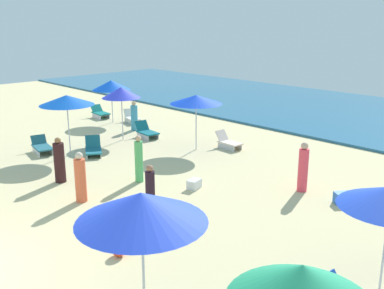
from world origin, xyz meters
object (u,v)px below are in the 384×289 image
at_px(lounge_chair_5_0, 147,132).
at_px(beachgoer_1, 303,168).
at_px(beachgoer_3, 134,117).
at_px(umbrella_5, 121,93).
at_px(lounge_chair_1_1, 100,113).
at_px(lounge_chair_1_0, 132,118).
at_px(umbrella_3, 302,285).
at_px(beachgoer_2, 150,190).
at_px(lounge_chair_0_0, 228,142).
at_px(cooler_box_1, 343,198).
at_px(lounge_chair_7_1, 42,147).
at_px(umbrella_7, 67,100).
at_px(umbrella_1, 111,85).
at_px(beachgoer_5, 139,160).
at_px(umbrella_0, 196,99).
at_px(lounge_chair_7_0, 93,149).
at_px(cooler_box_2, 194,184).
at_px(umbrella_4, 141,207).
at_px(beachgoer_0, 80,179).
at_px(beach_ball_0, 119,250).
at_px(beachgoer_4, 59,162).

xyz_separation_m(lounge_chair_5_0, beachgoer_1, (9.19, -0.63, 0.51)).
height_order(lounge_chair_5_0, beachgoer_3, beachgoer_3).
xyz_separation_m(umbrella_5, lounge_chair_5_0, (0.47, 1.06, -1.98)).
height_order(lounge_chair_1_1, lounge_chair_5_0, lounge_chair_5_0).
relative_size(lounge_chair_1_0, beachgoer_3, 0.93).
distance_m(umbrella_3, beachgoer_2, 8.32).
bearing_deg(lounge_chair_0_0, cooler_box_1, -105.42).
bearing_deg(lounge_chair_7_1, cooler_box_1, -58.56).
bearing_deg(umbrella_7, lounge_chair_5_0, 90.32).
distance_m(umbrella_5, beachgoer_1, 9.78).
relative_size(lounge_chair_0_0, umbrella_5, 0.50).
relative_size(umbrella_1, beachgoer_5, 1.39).
bearing_deg(umbrella_0, umbrella_3, -39.04).
height_order(umbrella_0, umbrella_7, umbrella_7).
distance_m(lounge_chair_7_0, beachgoer_5, 4.08).
xyz_separation_m(umbrella_3, umbrella_7, (-14.35, 4.69, -0.09)).
xyz_separation_m(lounge_chair_0_0, umbrella_7, (-3.95, -5.62, 2.07)).
xyz_separation_m(umbrella_1, umbrella_5, (3.48, -1.78, 0.19)).
height_order(umbrella_3, cooler_box_2, umbrella_3).
relative_size(lounge_chair_0_0, umbrella_4, 0.45).
height_order(umbrella_3, umbrella_5, umbrella_3).
distance_m(umbrella_3, umbrella_4, 3.12).
relative_size(umbrella_7, cooler_box_2, 5.23).
xyz_separation_m(lounge_chair_0_0, umbrella_4, (7.29, -10.39, 2.24)).
bearing_deg(umbrella_3, beachgoer_1, 122.35).
distance_m(umbrella_0, beachgoer_5, 4.79).
height_order(beachgoer_0, beachgoer_5, beachgoer_5).
xyz_separation_m(umbrella_1, beach_ball_0, (12.51, -8.31, -1.91)).
height_order(umbrella_0, lounge_chair_7_0, umbrella_0).
height_order(lounge_chair_0_0, umbrella_7, umbrella_7).
distance_m(umbrella_3, cooler_box_1, 9.25).
bearing_deg(umbrella_1, beachgoer_5, -28.73).
height_order(beachgoer_1, beachgoer_5, beachgoer_1).
height_order(umbrella_4, beachgoer_0, umbrella_4).
xyz_separation_m(lounge_chair_5_0, lounge_chair_7_0, (0.68, -3.40, -0.04)).
distance_m(lounge_chair_7_0, lounge_chair_7_1, 2.28).
xyz_separation_m(umbrella_5, beachgoer_2, (7.48, -4.31, -1.57)).
bearing_deg(beachgoer_4, umbrella_3, 167.62).
distance_m(umbrella_7, beachgoer_4, 3.73).
height_order(lounge_chair_1_0, umbrella_3, umbrella_3).
height_order(umbrella_7, beachgoer_1, umbrella_7).
bearing_deg(umbrella_0, lounge_chair_0_0, 55.12).
height_order(umbrella_0, umbrella_5, umbrella_5).
bearing_deg(cooler_box_1, beach_ball_0, 18.91).
bearing_deg(umbrella_4, cooler_box_1, 93.98).
height_order(umbrella_0, lounge_chair_0_0, umbrella_0).
relative_size(cooler_box_1, cooler_box_2, 1.00).
relative_size(lounge_chair_1_0, beach_ball_0, 4.14).
distance_m(beachgoer_4, cooler_box_1, 9.59).
bearing_deg(beach_ball_0, umbrella_5, 144.10).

